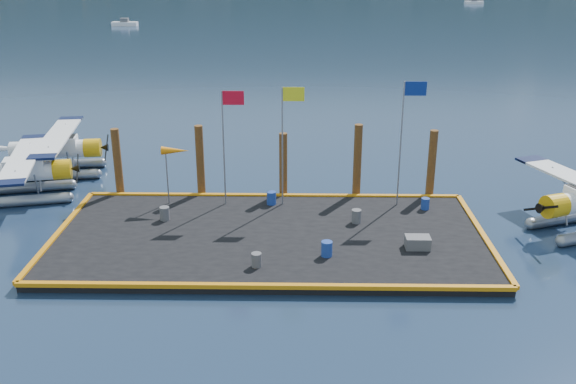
# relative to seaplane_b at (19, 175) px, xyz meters

# --- Properties ---
(ground) EXTENTS (4000.00, 4000.00, 0.00)m
(ground) POSITION_rel_seaplane_b_xyz_m (13.96, -5.26, -1.41)
(ground) COLOR #172C47
(ground) RESTS_ON ground
(dock) EXTENTS (20.00, 10.00, 0.40)m
(dock) POSITION_rel_seaplane_b_xyz_m (13.96, -5.26, -1.21)
(dock) COLOR black
(dock) RESTS_ON ground
(dock_bumpers) EXTENTS (20.25, 10.25, 0.18)m
(dock_bumpers) POSITION_rel_seaplane_b_xyz_m (13.96, -5.26, -0.92)
(dock_bumpers) COLOR orange
(dock_bumpers) RESTS_ON dock
(seaplane_b) EXTENTS (8.44, 9.14, 3.24)m
(seaplane_b) POSITION_rel_seaplane_b_xyz_m (0.00, 0.00, 0.00)
(seaplane_b) COLOR gray
(seaplane_b) RESTS_ON ground
(seaplane_c) EXTENTS (8.52, 9.36, 3.31)m
(seaplane_c) POSITION_rel_seaplane_b_xyz_m (0.40, 4.16, 0.03)
(seaplane_c) COLOR gray
(seaplane_c) RESTS_ON ground
(drum_0) EXTENTS (0.48, 0.48, 0.68)m
(drum_0) POSITION_rel_seaplane_b_xyz_m (8.68, -3.68, -0.67)
(drum_0) COLOR #525256
(drum_0) RESTS_ON dock
(drum_1) EXTENTS (0.49, 0.49, 0.68)m
(drum_1) POSITION_rel_seaplane_b_xyz_m (16.54, -7.53, -0.67)
(drum_1) COLOR navy
(drum_1) RESTS_ON dock
(drum_2) EXTENTS (0.47, 0.47, 0.67)m
(drum_2) POSITION_rel_seaplane_b_xyz_m (18.13, -3.85, -0.68)
(drum_2) COLOR #525256
(drum_2) RESTS_ON dock
(drum_3) EXTENTS (0.43, 0.43, 0.61)m
(drum_3) POSITION_rel_seaplane_b_xyz_m (13.54, -8.58, -0.71)
(drum_3) COLOR #525256
(drum_3) RESTS_ON dock
(drum_4) EXTENTS (0.42, 0.42, 0.60)m
(drum_4) POSITION_rel_seaplane_b_xyz_m (21.82, -2.05, -0.71)
(drum_4) COLOR navy
(drum_4) RESTS_ON dock
(drum_5) EXTENTS (0.49, 0.49, 0.69)m
(drum_5) POSITION_rel_seaplane_b_xyz_m (13.88, -1.50, -0.67)
(drum_5) COLOR navy
(drum_5) RESTS_ON dock
(crate) EXTENTS (1.10, 0.73, 0.55)m
(crate) POSITION_rel_seaplane_b_xyz_m (20.64, -6.67, -0.74)
(crate) COLOR #525256
(crate) RESTS_ON dock
(flagpole_red) EXTENTS (1.14, 0.08, 6.00)m
(flagpole_red) POSITION_rel_seaplane_b_xyz_m (11.66, -1.46, 2.98)
(flagpole_red) COLOR gray
(flagpole_red) RESTS_ON dock
(flagpole_yellow) EXTENTS (1.14, 0.08, 6.20)m
(flagpole_yellow) POSITION_rel_seaplane_b_xyz_m (14.66, -1.46, 3.10)
(flagpole_yellow) COLOR gray
(flagpole_yellow) RESTS_ON dock
(flagpole_blue) EXTENTS (1.14, 0.08, 6.50)m
(flagpole_blue) POSITION_rel_seaplane_b_xyz_m (20.65, -1.46, 3.27)
(flagpole_blue) COLOR gray
(flagpole_blue) RESTS_ON dock
(windsock) EXTENTS (1.40, 0.44, 3.12)m
(windsock) POSITION_rel_seaplane_b_xyz_m (8.93, -1.46, 1.82)
(windsock) COLOR gray
(windsock) RESTS_ON dock
(piling_0) EXTENTS (0.44, 0.44, 4.00)m
(piling_0) POSITION_rel_seaplane_b_xyz_m (5.46, 0.14, 0.59)
(piling_0) COLOR #4E2D16
(piling_0) RESTS_ON ground
(piling_1) EXTENTS (0.44, 0.44, 4.20)m
(piling_1) POSITION_rel_seaplane_b_xyz_m (9.96, 0.14, 0.69)
(piling_1) COLOR #4E2D16
(piling_1) RESTS_ON ground
(piling_2) EXTENTS (0.44, 0.44, 3.80)m
(piling_2) POSITION_rel_seaplane_b_xyz_m (14.46, 0.14, 0.49)
(piling_2) COLOR #4E2D16
(piling_2) RESTS_ON ground
(piling_3) EXTENTS (0.44, 0.44, 4.30)m
(piling_3) POSITION_rel_seaplane_b_xyz_m (18.46, 0.14, 0.74)
(piling_3) COLOR #4E2D16
(piling_3) RESTS_ON ground
(piling_4) EXTENTS (0.44, 0.44, 4.00)m
(piling_4) POSITION_rel_seaplane_b_xyz_m (22.46, 0.14, 0.59)
(piling_4) COLOR #4E2D16
(piling_4) RESTS_ON ground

